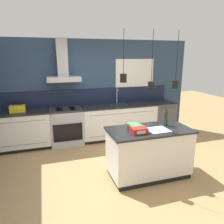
# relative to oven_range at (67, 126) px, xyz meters

# --- Properties ---
(ground_plane) EXTENTS (16.00, 16.00, 0.00)m
(ground_plane) POSITION_rel_oven_range_xyz_m (0.72, -1.69, -0.46)
(ground_plane) COLOR tan
(ground_plane) RESTS_ON ground
(wall_back) EXTENTS (5.60, 2.49, 2.60)m
(wall_back) POSITION_rel_oven_range_xyz_m (0.68, 0.31, 0.90)
(wall_back) COLOR navy
(wall_back) RESTS_ON ground_plane
(counter_run_left) EXTENTS (1.26, 0.64, 0.91)m
(counter_run_left) POSITION_rel_oven_range_xyz_m (-1.02, 0.01, 0.01)
(counter_run_left) COLOR black
(counter_run_left) RESTS_ON ground_plane
(counter_run_sink) EXTENTS (2.02, 0.64, 1.32)m
(counter_run_sink) POSITION_rel_oven_range_xyz_m (1.40, 0.01, 0.01)
(counter_run_sink) COLOR black
(counter_run_sink) RESTS_ON ground_plane
(oven_range) EXTENTS (0.80, 0.66, 0.91)m
(oven_range) POSITION_rel_oven_range_xyz_m (0.00, 0.00, 0.00)
(oven_range) COLOR #B5B5BA
(oven_range) RESTS_ON ground_plane
(dishwasher) EXTENTS (0.61, 0.65, 0.91)m
(dishwasher) POSITION_rel_oven_range_xyz_m (2.71, 0.00, 0.00)
(dishwasher) COLOR #4C4C51
(dishwasher) RESTS_ON ground_plane
(kitchen_island) EXTENTS (1.50, 0.79, 0.91)m
(kitchen_island) POSITION_rel_oven_range_xyz_m (1.28, -2.02, 0.00)
(kitchen_island) COLOR black
(kitchen_island) RESTS_ON ground_plane
(bottle_on_island) EXTENTS (0.07, 0.07, 0.33)m
(bottle_on_island) POSITION_rel_oven_range_xyz_m (1.66, -1.92, 0.59)
(bottle_on_island) COLOR #193319
(bottle_on_island) RESTS_ON kitchen_island
(book_stack) EXTENTS (0.26, 0.33, 0.10)m
(book_stack) POSITION_rel_oven_range_xyz_m (1.02, -1.95, 0.50)
(book_stack) COLOR olive
(book_stack) RESTS_ON kitchen_island
(red_supply_box) EXTENTS (0.26, 0.22, 0.10)m
(red_supply_box) POSITION_rel_oven_range_xyz_m (1.00, -2.14, 0.50)
(red_supply_box) COLOR red
(red_supply_box) RESTS_ON kitchen_island
(paper_pile) EXTENTS (0.38, 0.35, 0.01)m
(paper_pile) POSITION_rel_oven_range_xyz_m (1.40, -2.10, 0.46)
(paper_pile) COLOR silver
(paper_pile) RESTS_ON kitchen_island
(yellow_toolbox) EXTENTS (0.34, 0.18, 0.19)m
(yellow_toolbox) POSITION_rel_oven_range_xyz_m (-1.09, 0.00, 0.54)
(yellow_toolbox) COLOR gold
(yellow_toolbox) RESTS_ON counter_run_left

